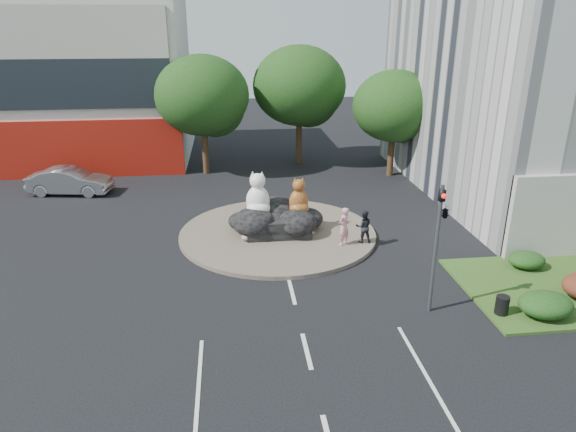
# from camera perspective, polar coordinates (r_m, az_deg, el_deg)

# --- Properties ---
(ground) EXTENTS (120.00, 120.00, 0.00)m
(ground) POSITION_cam_1_polar(r_m,az_deg,el_deg) (17.68, 2.09, -14.77)
(ground) COLOR black
(ground) RESTS_ON ground
(roundabout_island) EXTENTS (10.00, 10.00, 0.20)m
(roundabout_island) POSITION_cam_1_polar(r_m,az_deg,el_deg) (26.35, -1.16, -1.91)
(roundabout_island) COLOR brown
(roundabout_island) RESTS_ON ground
(rock_plinth) EXTENTS (3.20, 2.60, 0.90)m
(rock_plinth) POSITION_cam_1_polar(r_m,az_deg,el_deg) (26.15, -1.17, -0.80)
(rock_plinth) COLOR black
(rock_plinth) RESTS_ON roundabout_island
(shophouse_block) EXTENTS (25.20, 12.30, 17.40)m
(shophouse_block) POSITION_cam_1_polar(r_m,az_deg,el_deg) (45.13, -27.80, 13.33)
(shophouse_block) COLOR silver
(shophouse_block) RESTS_ON ground
(tree_left) EXTENTS (6.46, 6.46, 8.27)m
(tree_left) POSITION_cam_1_polar(r_m,az_deg,el_deg) (36.64, -9.39, 12.67)
(tree_left) COLOR #382314
(tree_left) RESTS_ON ground
(tree_mid) EXTENTS (6.84, 6.84, 8.76)m
(tree_mid) POSITION_cam_1_polar(r_m,az_deg,el_deg) (38.92, 1.35, 13.86)
(tree_mid) COLOR #382314
(tree_mid) RESTS_ON ground
(tree_right) EXTENTS (5.70, 5.70, 7.30)m
(tree_right) POSITION_cam_1_polar(r_m,az_deg,el_deg) (36.53, 11.79, 11.51)
(tree_right) COLOR #382314
(tree_right) RESTS_ON ground
(hedge_near_green) EXTENTS (2.00, 1.60, 0.90)m
(hedge_near_green) POSITION_cam_1_polar(r_m,az_deg,el_deg) (21.28, 26.70, -8.79)
(hedge_near_green) COLOR #123410
(hedge_near_green) RESTS_ON grass_verge
(hedge_back_green) EXTENTS (1.60, 1.28, 0.72)m
(hedge_back_green) POSITION_cam_1_polar(r_m,az_deg,el_deg) (24.91, 25.00, -4.44)
(hedge_back_green) COLOR #123410
(hedge_back_green) RESTS_ON grass_verge
(traffic_light) EXTENTS (0.44, 1.24, 5.00)m
(traffic_light) POSITION_cam_1_polar(r_m,az_deg,el_deg) (19.00, 16.68, -0.63)
(traffic_light) COLOR #595B60
(traffic_light) RESTS_ON ground
(street_lamp) EXTENTS (2.34, 0.22, 8.06)m
(street_lamp) POSITION_cam_1_polar(r_m,az_deg,el_deg) (27.45, 27.11, 6.49)
(street_lamp) COLOR #595B60
(street_lamp) RESTS_ON ground
(cat_white) EXTENTS (1.53, 1.38, 2.28)m
(cat_white) POSITION_cam_1_polar(r_m,az_deg,el_deg) (25.68, -3.38, 2.54)
(cat_white) COLOR white
(cat_white) RESTS_ON rock_plinth
(cat_tabby) EXTENTS (1.23, 1.10, 1.89)m
(cat_tabby) POSITION_cam_1_polar(r_m,az_deg,el_deg) (25.92, 1.21, 2.30)
(cat_tabby) COLOR #C55329
(cat_tabby) RESTS_ON rock_plinth
(kitten_calico) EXTENTS (0.64, 0.58, 0.94)m
(kitten_calico) POSITION_cam_1_polar(r_m,az_deg,el_deg) (25.19, -4.67, -1.69)
(kitten_calico) COLOR silver
(kitten_calico) RESTS_ON roundabout_island
(kitten_white) EXTENTS (0.70, 0.69, 0.89)m
(kitten_white) POSITION_cam_1_polar(r_m,az_deg,el_deg) (25.71, 2.29, -1.21)
(kitten_white) COLOR beige
(kitten_white) RESTS_ON roundabout_island
(pedestrian_pink) EXTENTS (0.81, 0.79, 1.87)m
(pedestrian_pink) POSITION_cam_1_polar(r_m,az_deg,el_deg) (24.60, 6.22, -1.13)
(pedestrian_pink) COLOR pink
(pedestrian_pink) RESTS_ON roundabout_island
(pedestrian_dark) EXTENTS (0.83, 0.66, 1.63)m
(pedestrian_dark) POSITION_cam_1_polar(r_m,az_deg,el_deg) (25.00, 8.40, -1.17)
(pedestrian_dark) COLOR black
(pedestrian_dark) RESTS_ON roundabout_island
(parked_car) EXTENTS (5.30, 2.50, 1.68)m
(parked_car) POSITION_cam_1_polar(r_m,az_deg,el_deg) (35.24, -23.09, 3.59)
(parked_car) COLOR #999AA0
(parked_car) RESTS_ON ground
(litter_bin) EXTENTS (0.61, 0.61, 0.71)m
(litter_bin) POSITION_cam_1_polar(r_m,az_deg,el_deg) (20.80, 22.69, -9.11)
(litter_bin) COLOR black
(litter_bin) RESTS_ON grass_verge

